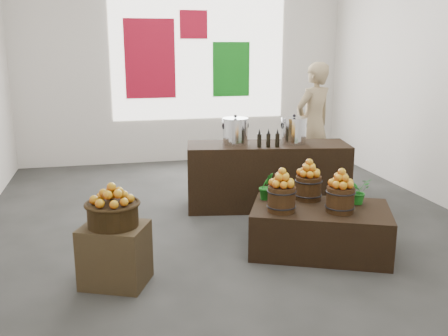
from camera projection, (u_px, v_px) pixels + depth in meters
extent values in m
plane|color=#3D3D3A|center=(228.00, 221.00, 6.24)|extent=(7.00, 7.00, 0.00)
cube|color=silver|center=(183.00, 53.00, 9.06)|extent=(6.00, 0.04, 4.00)
cube|color=white|center=(199.00, 53.00, 9.11)|extent=(3.20, 0.02, 2.40)
cube|color=#AD0D25|center=(150.00, 59.00, 8.93)|extent=(0.90, 0.04, 1.40)
cube|color=#137A18|center=(231.00, 69.00, 9.30)|extent=(0.70, 0.04, 1.00)
cube|color=#AD0D25|center=(194.00, 25.00, 8.96)|extent=(0.50, 0.04, 0.50)
cube|color=#473721|center=(115.00, 255.00, 4.56)|extent=(0.70, 0.65, 0.57)
cylinder|color=black|center=(113.00, 215.00, 4.47)|extent=(0.45, 0.45, 0.21)
cube|color=black|center=(320.00, 229.00, 5.29)|extent=(1.65, 1.36, 0.49)
cylinder|color=#3A220F|center=(281.00, 199.00, 5.08)|extent=(0.28, 0.28, 0.26)
cylinder|color=#3A220F|center=(340.00, 200.00, 5.06)|extent=(0.28, 0.28, 0.26)
cylinder|color=#3A220F|center=(308.00, 188.00, 5.47)|extent=(0.28, 0.28, 0.26)
imported|color=#166A19|center=(358.00, 191.00, 5.33)|extent=(0.30, 0.27, 0.28)
imported|color=#166A19|center=(266.00, 186.00, 5.47)|extent=(0.19, 0.17, 0.30)
cube|color=black|center=(267.00, 176.00, 6.71)|extent=(2.22, 1.03, 0.87)
cylinder|color=silver|center=(235.00, 132.00, 6.54)|extent=(0.33, 0.33, 0.33)
cylinder|color=silver|center=(294.00, 131.00, 6.58)|extent=(0.33, 0.33, 0.33)
imported|color=#9B845F|center=(313.00, 124.00, 7.73)|extent=(0.82, 0.70, 1.90)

